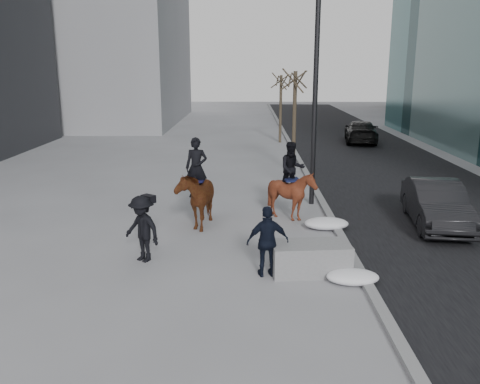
{
  "coord_description": "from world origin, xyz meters",
  "views": [
    {
      "loc": [
        0.19,
        -12.8,
        5.0
      ],
      "look_at": [
        0.0,
        1.2,
        1.5
      ],
      "focal_mm": 38.0,
      "sensor_mm": 36.0,
      "label": 1
    }
  ],
  "objects_px": {
    "mounted_right": "(292,189)",
    "mounted_left": "(197,193)",
    "planter": "(310,258)",
    "car_near": "(436,204)"
  },
  "relations": [
    {
      "from": "mounted_left",
      "to": "mounted_right",
      "type": "xyz_separation_m",
      "value": [
        3.09,
        0.63,
        -0.01
      ]
    },
    {
      "from": "mounted_right",
      "to": "mounted_left",
      "type": "bearing_deg",
      "value": -168.46
    },
    {
      "from": "planter",
      "to": "mounted_left",
      "type": "distance_m",
      "value": 5.07
    },
    {
      "from": "car_near",
      "to": "mounted_left",
      "type": "relative_size",
      "value": 1.54
    },
    {
      "from": "car_near",
      "to": "mounted_right",
      "type": "relative_size",
      "value": 1.68
    },
    {
      "from": "planter",
      "to": "mounted_left",
      "type": "bearing_deg",
      "value": 129.22
    },
    {
      "from": "mounted_left",
      "to": "planter",
      "type": "bearing_deg",
      "value": -50.78
    },
    {
      "from": "planter",
      "to": "mounted_right",
      "type": "relative_size",
      "value": 0.74
    },
    {
      "from": "mounted_left",
      "to": "car_near",
      "type": "bearing_deg",
      "value": 0.2
    },
    {
      "from": "planter",
      "to": "mounted_left",
      "type": "relative_size",
      "value": 0.68
    }
  ]
}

